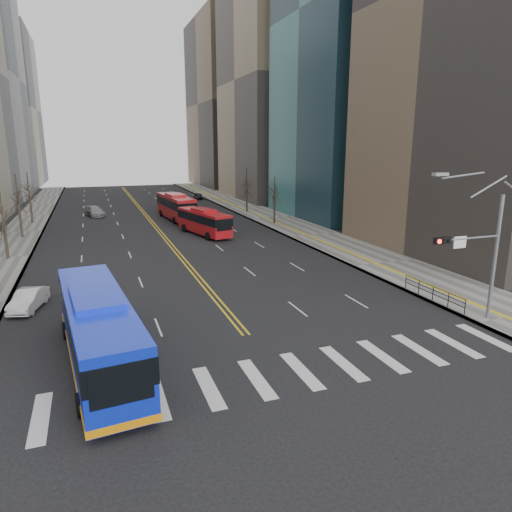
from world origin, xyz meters
The scene contains 16 objects.
ground centered at (0.00, 0.00, 0.00)m, with size 220.00×220.00×0.00m, color black.
sidewalk_right centered at (17.50, 45.00, 0.07)m, with size 7.00×130.00×0.15m, color slate.
sidewalk_left centered at (-16.50, 45.00, 0.07)m, with size 5.00×130.00×0.15m, color slate.
crosswalk centered at (0.00, 0.00, 0.01)m, with size 26.70×4.00×0.01m.
centerline centered at (0.00, 55.00, 0.01)m, with size 0.55×100.00×0.01m.
office_towers centered at (0.12, 68.51, 23.92)m, with size 83.00×134.00×58.00m.
signal_mast centered at (13.77, 2.00, 4.86)m, with size 5.37×0.37×9.39m.
pedestrian_railing centered at (14.30, 6.00, 0.82)m, with size 0.06×6.06×1.02m.
street_trees centered at (-7.18, 34.55, 4.87)m, with size 35.20×47.20×7.60m.
blue_bus centered at (-8.13, 4.00, 2.02)m, with size 4.20×13.58×3.86m.
red_bus_near centered at (4.88, 35.71, 1.82)m, with size 4.70×10.46×3.26m.
red_bus_far centered at (3.80, 48.77, 2.11)m, with size 3.89×12.28×3.81m.
car_white centered at (-12.50, 14.16, 0.68)m, with size 1.44×4.14×1.36m, color silver.
car_dark_mid centered at (6.88, 41.72, 0.74)m, with size 1.75×4.35×1.48m, color black.
car_silver centered at (-7.53, 55.99, 0.75)m, with size 2.09×5.14×1.49m, color gray.
car_dark_far centered at (12.50, 72.89, 0.58)m, with size 1.93×4.19×1.16m, color black.
Camera 1 is at (-7.95, -18.60, 10.93)m, focal length 32.00 mm.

